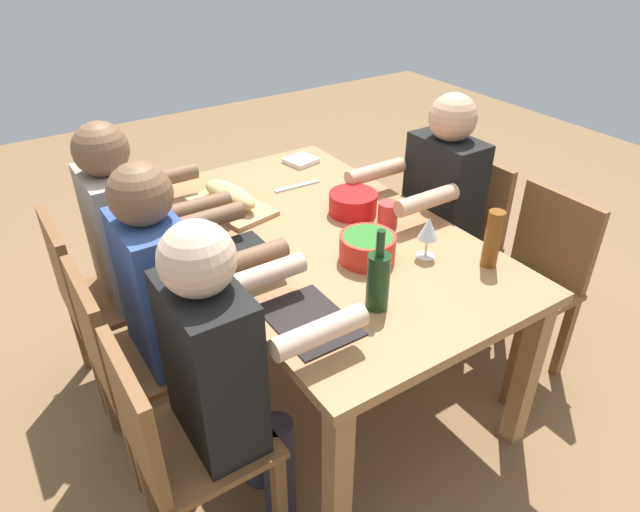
% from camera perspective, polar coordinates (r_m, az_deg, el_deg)
% --- Properties ---
extents(ground_plane, '(8.00, 8.00, 0.00)m').
position_cam_1_polar(ground_plane, '(2.74, 0.00, -11.21)').
color(ground_plane, brown).
extents(dining_table, '(1.66, 1.00, 0.74)m').
position_cam_1_polar(dining_table, '(2.34, 0.00, 0.57)').
color(dining_table, '#9E7044').
rests_on(dining_table, ground_plane).
extents(chair_far_right, '(0.40, 0.40, 0.85)m').
position_cam_1_polar(chair_far_right, '(2.66, 20.64, -1.87)').
color(chair_far_right, brown).
rests_on(chair_far_right, ground_plane).
extents(chair_near_right, '(0.40, 0.40, 0.85)m').
position_cam_1_polar(chair_near_right, '(1.87, -14.23, -17.67)').
color(chair_near_right, brown).
rests_on(chair_near_right, ground_plane).
extents(diner_near_right, '(0.41, 0.53, 1.20)m').
position_cam_1_polar(diner_near_right, '(1.75, -9.50, -10.92)').
color(diner_near_right, '#2D2D38').
rests_on(diner_near_right, ground_plane).
extents(chair_near_left, '(0.40, 0.40, 0.85)m').
position_cam_1_polar(chair_near_left, '(2.55, -21.58, -3.62)').
color(chair_near_left, brown).
rests_on(chair_near_left, ground_plane).
extents(diner_near_left, '(0.41, 0.53, 1.20)m').
position_cam_1_polar(diner_near_left, '(2.47, -18.51, 1.73)').
color(diner_near_left, '#2D2D38').
rests_on(diner_near_left, ground_plane).
extents(chair_near_center, '(0.40, 0.40, 0.85)m').
position_cam_1_polar(chair_near_center, '(2.19, -18.56, -9.57)').
color(chair_near_center, brown).
rests_on(chair_near_center, ground_plane).
extents(diner_near_center, '(0.41, 0.53, 1.20)m').
position_cam_1_polar(diner_near_center, '(2.09, -14.82, -3.52)').
color(diner_near_center, '#2D2D38').
rests_on(diner_near_center, ground_plane).
extents(chair_far_center, '(0.40, 0.40, 0.85)m').
position_cam_1_polar(chair_far_center, '(2.89, 13.74, 2.30)').
color(chair_far_center, brown).
rests_on(chair_far_center, ground_plane).
extents(diner_far_center, '(0.41, 0.53, 1.20)m').
position_cam_1_polar(diner_far_center, '(2.68, 11.56, 5.24)').
color(diner_far_center, '#2D2D38').
rests_on(diner_far_center, ground_plane).
extents(serving_bowl_pasta, '(0.21, 0.21, 0.09)m').
position_cam_1_polar(serving_bowl_pasta, '(2.43, 3.34, 5.48)').
color(serving_bowl_pasta, red).
rests_on(serving_bowl_pasta, dining_table).
extents(serving_bowl_greens, '(0.21, 0.21, 0.10)m').
position_cam_1_polar(serving_bowl_greens, '(2.10, 4.79, 0.99)').
color(serving_bowl_greens, red).
rests_on(serving_bowl_greens, dining_table).
extents(cutting_board, '(0.44, 0.30, 0.02)m').
position_cam_1_polar(cutting_board, '(2.51, -8.97, 4.99)').
color(cutting_board, tan).
rests_on(cutting_board, dining_table).
extents(bread_loaf, '(0.34, 0.17, 0.09)m').
position_cam_1_polar(bread_loaf, '(2.49, -9.08, 6.12)').
color(bread_loaf, tan).
rests_on(bread_loaf, cutting_board).
extents(wine_bottle, '(0.08, 0.08, 0.29)m').
position_cam_1_polar(wine_bottle, '(1.83, 5.87, -2.38)').
color(wine_bottle, '#193819').
rests_on(wine_bottle, dining_table).
extents(beer_bottle, '(0.06, 0.06, 0.22)m').
position_cam_1_polar(beer_bottle, '(2.13, 16.99, 1.66)').
color(beer_bottle, brown).
rests_on(beer_bottle, dining_table).
extents(wine_glass, '(0.08, 0.08, 0.17)m').
position_cam_1_polar(wine_glass, '(2.12, 10.84, 2.58)').
color(wine_glass, silver).
rests_on(wine_glass, dining_table).
extents(placemat_near_right, '(0.32, 0.23, 0.01)m').
position_cam_1_polar(placemat_near_right, '(1.82, -1.09, -6.49)').
color(placemat_near_right, black).
rests_on(placemat_near_right, dining_table).
extents(placemat_near_center, '(0.32, 0.23, 0.01)m').
position_cam_1_polar(placemat_near_center, '(2.15, -7.60, -0.08)').
color(placemat_near_center, black).
rests_on(placemat_near_center, dining_table).
extents(cup_far_center, '(0.08, 0.08, 0.10)m').
position_cam_1_polar(cup_far_center, '(2.35, 6.84, 4.24)').
color(cup_far_center, red).
rests_on(cup_far_center, dining_table).
extents(carving_knife, '(0.03, 0.23, 0.01)m').
position_cam_1_polar(carving_knife, '(2.68, -2.33, 7.04)').
color(carving_knife, silver).
rests_on(carving_knife, dining_table).
extents(napkin_stack, '(0.16, 0.16, 0.02)m').
position_cam_1_polar(napkin_stack, '(2.94, -1.95, 9.58)').
color(napkin_stack, white).
rests_on(napkin_stack, dining_table).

